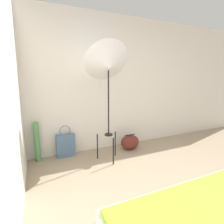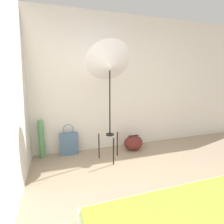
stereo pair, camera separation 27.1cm
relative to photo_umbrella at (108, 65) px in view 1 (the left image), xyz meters
The scene contains 6 objects.
wall_back 0.72m from the photo_umbrella, 63.08° to the left, with size 8.00×0.05×2.60m.
wall_side_left 1.62m from the photo_umbrella, 148.02° to the right, with size 0.05×8.00×2.60m.
photo_umbrella is the anchor object (origin of this frame).
tote_bag 1.62m from the photo_umbrella, 147.05° to the left, with size 0.33×0.10×0.59m.
duffel_bag 1.60m from the photo_umbrella, 23.49° to the left, with size 0.38×0.30×0.30m.
paper_roll 1.77m from the photo_umbrella, 158.64° to the left, with size 0.09×0.09×0.69m.
Camera 1 is at (-1.40, -0.82, 1.43)m, focal length 28.00 mm.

